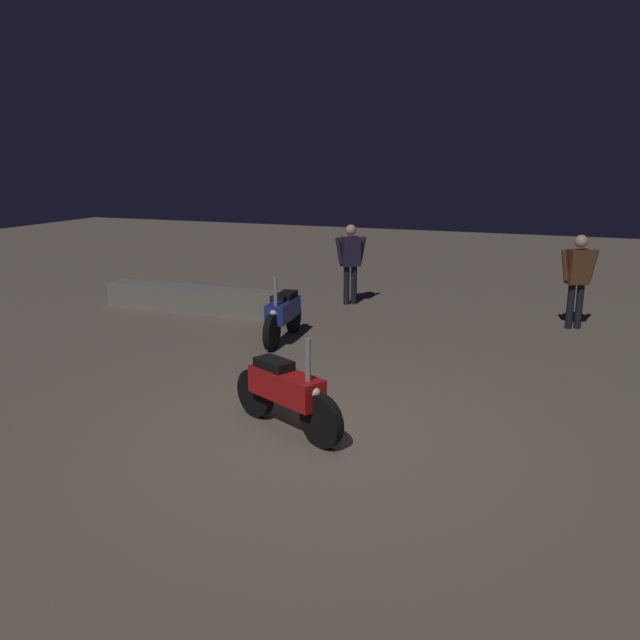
{
  "coord_description": "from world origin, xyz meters",
  "views": [
    {
      "loc": [
        2.2,
        -5.98,
        2.87
      ],
      "look_at": [
        -0.46,
        0.87,
        1.0
      ],
      "focal_mm": 35.79,
      "sensor_mm": 36.0,
      "label": 1
    }
  ],
  "objects": [
    {
      "name": "ground_plane",
      "position": [
        0.0,
        0.0,
        0.0
      ],
      "size": [
        40.0,
        40.0,
        0.0
      ],
      "primitive_type": "plane",
      "color": "#756656"
    },
    {
      "name": "person_rider_beside",
      "position": [
        2.43,
        5.58,
        0.96
      ],
      "size": [
        0.63,
        0.37,
        1.62
      ],
      "rotation": [
        0.0,
        0.0,
        5.16
      ],
      "color": "black",
      "rests_on": "ground_plane"
    },
    {
      "name": "planter_wall_low",
      "position": [
        -4.53,
        4.43,
        0.23
      ],
      "size": [
        3.61,
        0.5,
        0.45
      ],
      "color": "gray",
      "rests_on": "ground_plane"
    },
    {
      "name": "person_bystander_far",
      "position": [
        -1.79,
        6.0,
        0.95
      ],
      "size": [
        0.56,
        0.49,
        1.6
      ],
      "rotation": [
        0.0,
        0.0,
        5.41
      ],
      "color": "black",
      "rests_on": "ground_plane"
    },
    {
      "name": "motorcycle_blue_parked_left",
      "position": [
        -1.95,
        3.08,
        0.44
      ],
      "size": [
        0.39,
        1.66,
        1.11
      ],
      "rotation": [
        0.0,
        0.0,
        4.81
      ],
      "color": "black",
      "rests_on": "ground_plane"
    },
    {
      "name": "motorcycle_red_foreground",
      "position": [
        -0.46,
        -0.13,
        0.44
      ],
      "size": [
        1.54,
        0.81,
        1.11
      ],
      "rotation": [
        0.0,
        0.0,
        -0.45
      ],
      "color": "black",
      "rests_on": "ground_plane"
    }
  ]
}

